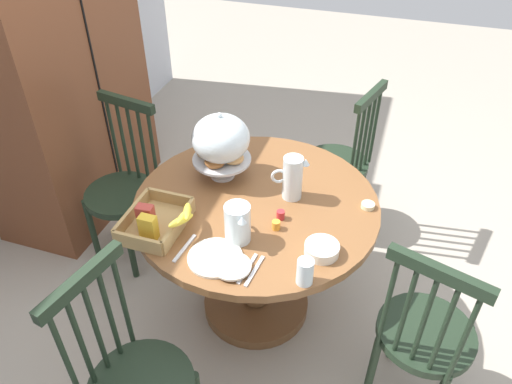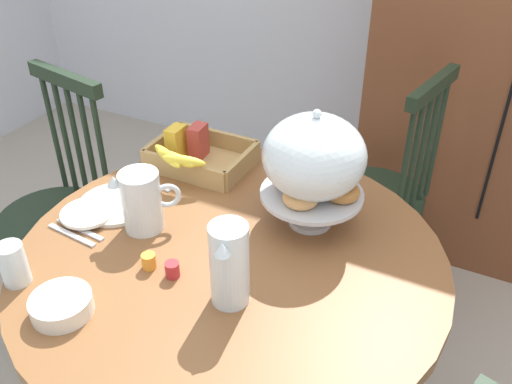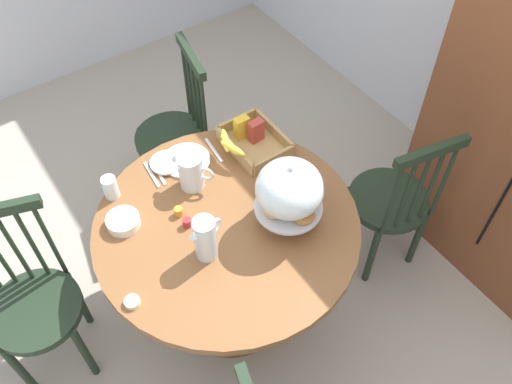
% 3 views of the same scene
% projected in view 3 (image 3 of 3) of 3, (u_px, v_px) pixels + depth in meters
% --- Properties ---
extents(ground_plane, '(10.00, 10.00, 0.00)m').
position_uv_depth(ground_plane, '(229.00, 329.00, 2.76)').
color(ground_plane, '#A89E8E').
extents(dining_table, '(1.12, 1.12, 0.74)m').
position_uv_depth(dining_table, '(229.00, 253.00, 2.44)').
color(dining_table, brown).
rests_on(dining_table, ground_plane).
extents(windsor_chair_by_cabinet, '(0.41, 0.41, 0.97)m').
position_uv_depth(windsor_chair_by_cabinet, '(391.00, 203.00, 2.70)').
color(windsor_chair_by_cabinet, '#1E2D1E').
rests_on(windsor_chair_by_cabinet, ground_plane).
extents(windsor_chair_facing_door, '(0.41, 0.41, 0.97)m').
position_uv_depth(windsor_chair_facing_door, '(176.00, 137.00, 2.99)').
color(windsor_chair_facing_door, '#1E2D1E').
rests_on(windsor_chair_facing_door, ground_plane).
extents(windsor_chair_far_side, '(0.42, 0.43, 0.97)m').
position_uv_depth(windsor_chair_far_side, '(35.00, 305.00, 2.34)').
color(windsor_chair_far_side, '#1E2D1E').
rests_on(windsor_chair_far_side, ground_plane).
extents(pastry_stand_with_dome, '(0.28, 0.28, 0.34)m').
position_uv_depth(pastry_stand_with_dome, '(290.00, 191.00, 2.12)').
color(pastry_stand_with_dome, silver).
rests_on(pastry_stand_with_dome, dining_table).
extents(orange_juice_pitcher, '(0.09, 0.17, 0.21)m').
position_uv_depth(orange_juice_pitcher, '(206.00, 240.00, 2.10)').
color(orange_juice_pitcher, silver).
rests_on(orange_juice_pitcher, dining_table).
extents(milk_pitcher, '(0.16, 0.14, 0.17)m').
position_uv_depth(milk_pitcher, '(191.00, 173.00, 2.34)').
color(milk_pitcher, silver).
rests_on(milk_pitcher, dining_table).
extents(cereal_basket, '(0.32, 0.30, 0.12)m').
position_uv_depth(cereal_basket, '(250.00, 140.00, 2.51)').
color(cereal_basket, tan).
rests_on(cereal_basket, dining_table).
extents(china_plate_large, '(0.22, 0.22, 0.01)m').
position_uv_depth(china_plate_large, '(186.00, 161.00, 2.48)').
color(china_plate_large, white).
rests_on(china_plate_large, dining_table).
extents(china_plate_small, '(0.15, 0.15, 0.01)m').
position_uv_depth(china_plate_small, '(166.00, 162.00, 2.46)').
color(china_plate_small, white).
rests_on(china_plate_small, china_plate_large).
extents(cereal_bowl, '(0.14, 0.14, 0.04)m').
position_uv_depth(cereal_bowl, '(123.00, 221.00, 2.24)').
color(cereal_bowl, white).
rests_on(cereal_bowl, dining_table).
extents(drinking_glass, '(0.06, 0.06, 0.11)m').
position_uv_depth(drinking_glass, '(110.00, 188.00, 2.32)').
color(drinking_glass, silver).
rests_on(drinking_glass, dining_table).
extents(butter_dish, '(0.06, 0.06, 0.02)m').
position_uv_depth(butter_dish, '(132.00, 302.00, 2.02)').
color(butter_dish, beige).
rests_on(butter_dish, dining_table).
extents(jam_jar_strawberry, '(0.04, 0.04, 0.04)m').
position_uv_depth(jam_jar_strawberry, '(187.00, 223.00, 2.24)').
color(jam_jar_strawberry, '#B7282D').
rests_on(jam_jar_strawberry, dining_table).
extents(jam_jar_apricot, '(0.04, 0.04, 0.04)m').
position_uv_depth(jam_jar_apricot, '(179.00, 211.00, 2.28)').
color(jam_jar_apricot, orange).
rests_on(jam_jar_apricot, dining_table).
extents(table_knife, '(0.17, 0.03, 0.01)m').
position_uv_depth(table_knife, '(158.00, 172.00, 2.44)').
color(table_knife, silver).
rests_on(table_knife, dining_table).
extents(dinner_fork, '(0.17, 0.03, 0.01)m').
position_uv_depth(dinner_fork, '(152.00, 175.00, 2.43)').
color(dinner_fork, silver).
rests_on(dinner_fork, dining_table).
extents(soup_spoon, '(0.17, 0.03, 0.01)m').
position_uv_depth(soup_spoon, '(214.00, 150.00, 2.53)').
color(soup_spoon, silver).
rests_on(soup_spoon, dining_table).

